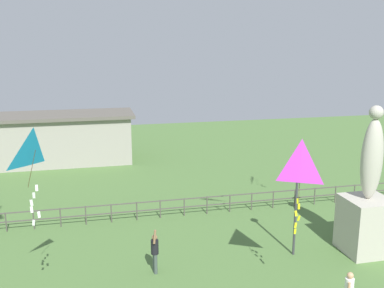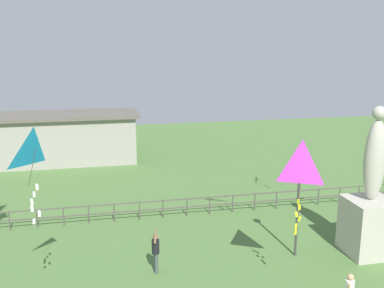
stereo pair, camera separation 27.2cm
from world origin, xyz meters
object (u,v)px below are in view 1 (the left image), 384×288
at_px(kite_1, 35,153).
at_px(statue_monument, 367,209).
at_px(person_3, 155,250).
at_px(lamppost, 297,186).
at_px(kite_4, 301,163).

bearing_deg(kite_1, statue_monument, 7.88).
distance_m(person_3, kite_1, 6.24).
relative_size(lamppost, person_3, 2.20).
distance_m(statue_monument, kite_1, 13.30).
bearing_deg(kite_4, person_3, 155.73).
bearing_deg(kite_4, statue_monument, 25.04).
xyz_separation_m(lamppost, kite_1, (-9.66, -2.17, 2.47)).
xyz_separation_m(statue_monument, kite_4, (-4.13, -1.93, 2.80)).
bearing_deg(kite_1, lamppost, 12.67).
bearing_deg(statue_monument, kite_1, -172.12).
distance_m(lamppost, person_3, 6.23).
height_order(person_3, kite_1, kite_1).
xyz_separation_m(person_3, kite_1, (-3.79, -1.98, 4.55)).
height_order(lamppost, kite_1, kite_1).
bearing_deg(kite_4, lamppost, 64.84).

